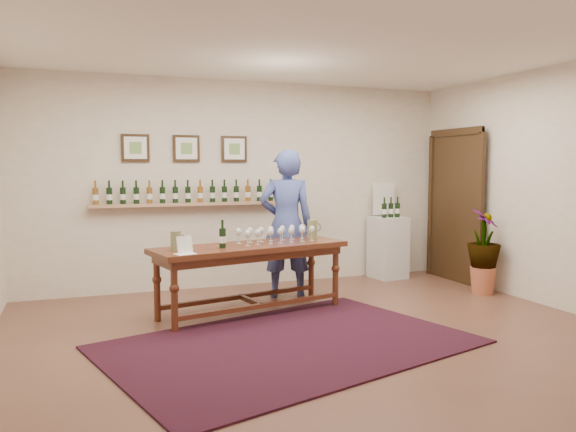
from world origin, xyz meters
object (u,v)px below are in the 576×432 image
object	(u,v)px
tasting_table	(251,255)
potted_plant	(484,251)
person	(286,224)
display_pedestal	(388,247)

from	to	relation	value
tasting_table	potted_plant	size ratio (longest dim) A/B	2.41
person	display_pedestal	bearing A→B (deg)	-146.69
tasting_table	display_pedestal	distance (m)	2.79
tasting_table	person	xyz separation A→B (m)	(0.66, 0.63, 0.27)
tasting_table	potted_plant	distance (m)	3.09
display_pedestal	potted_plant	xyz separation A→B (m)	(0.60, -1.37, 0.10)
tasting_table	potted_plant	bearing A→B (deg)	-14.30
display_pedestal	person	world-z (taller)	person
tasting_table	display_pedestal	xyz separation A→B (m)	(2.49, 1.24, -0.21)
display_pedestal	potted_plant	world-z (taller)	potted_plant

